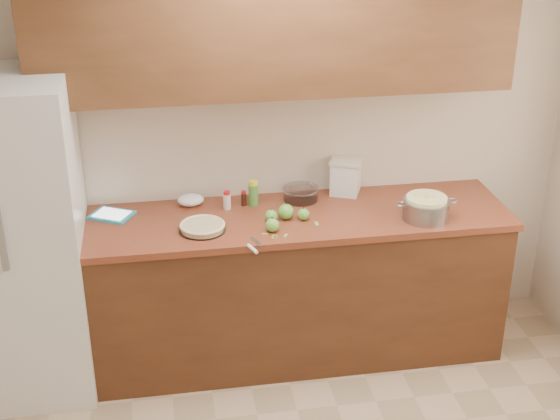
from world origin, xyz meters
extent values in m
plane|color=beige|center=(0.00, 1.80, 1.30)|extent=(3.60, 0.00, 3.60)
cube|color=#522C17|center=(0.00, 1.48, 0.44)|extent=(2.60, 0.65, 0.88)
cube|color=brown|center=(0.00, 1.48, 0.90)|extent=(2.64, 0.68, 0.04)
cube|color=brown|center=(0.00, 1.63, 1.95)|extent=(2.60, 0.34, 0.70)
cube|color=silver|center=(-1.44, 1.44, 0.90)|extent=(0.70, 0.70, 1.80)
cylinder|color=silver|center=(-0.45, 1.36, 0.94)|extent=(0.26, 0.26, 0.04)
cylinder|color=beige|center=(-0.45, 1.36, 0.94)|extent=(0.23, 0.23, 0.03)
torus|color=beige|center=(-0.45, 1.36, 0.95)|extent=(0.25, 0.25, 0.02)
cylinder|color=gray|center=(0.80, 1.31, 0.98)|extent=(0.26, 0.26, 0.11)
torus|color=gray|center=(0.66, 1.31, 1.02)|extent=(0.06, 0.06, 0.01)
torus|color=gray|center=(0.95, 1.31, 1.02)|extent=(0.06, 0.06, 0.01)
cylinder|color=beige|center=(0.80, 1.31, 0.99)|extent=(0.23, 0.23, 0.12)
cube|color=white|center=(0.44, 1.73, 1.02)|extent=(0.21, 0.21, 0.20)
cube|color=beige|center=(0.44, 1.73, 1.13)|extent=(0.23, 0.23, 0.02)
cube|color=#2798BC|center=(-0.94, 1.63, 0.93)|extent=(0.28, 0.26, 0.01)
cube|color=white|center=(-0.94, 1.63, 0.94)|extent=(0.23, 0.21, 0.00)
cube|color=gray|center=(-0.18, 1.18, 0.92)|extent=(0.06, 0.11, 0.00)
cylinder|color=white|center=(-0.21, 1.09, 0.93)|extent=(0.05, 0.10, 0.02)
cylinder|color=#4C8C38|center=(-0.13, 1.64, 0.98)|extent=(0.06, 0.06, 0.13)
cylinder|color=yellow|center=(-0.13, 1.64, 1.06)|extent=(0.05, 0.05, 0.03)
cylinder|color=beige|center=(-0.29, 1.62, 0.97)|extent=(0.05, 0.05, 0.09)
cylinder|color=red|center=(-0.29, 1.62, 1.02)|extent=(0.04, 0.04, 0.02)
cylinder|color=black|center=(-0.18, 1.65, 0.96)|extent=(0.03, 0.03, 0.08)
cylinder|color=red|center=(-0.18, 1.65, 1.00)|extent=(0.03, 0.03, 0.02)
cylinder|color=silver|center=(0.16, 1.67, 0.96)|extent=(0.20, 0.20, 0.08)
torus|color=silver|center=(0.16, 1.67, 0.99)|extent=(0.22, 0.22, 0.01)
ellipsoid|color=white|center=(-0.49, 1.71, 0.95)|extent=(0.17, 0.15, 0.06)
sphere|color=#60A437|center=(-0.06, 1.41, 0.96)|extent=(0.07, 0.07, 0.07)
cylinder|color=#3F2D19|center=(-0.06, 1.41, 1.00)|extent=(0.01, 0.01, 0.01)
sphere|color=#60A437|center=(0.03, 1.43, 0.96)|extent=(0.09, 0.09, 0.09)
cylinder|color=#3F2D19|center=(0.03, 1.43, 1.02)|extent=(0.01, 0.01, 0.01)
sphere|color=#60A437|center=(-0.07, 1.29, 0.96)|extent=(0.08, 0.08, 0.08)
cylinder|color=#3F2D19|center=(-0.07, 1.29, 1.00)|extent=(0.01, 0.01, 0.01)
sphere|color=#60A437|center=(0.12, 1.40, 0.95)|extent=(0.07, 0.07, 0.07)
cylinder|color=#3F2D19|center=(0.12, 1.40, 0.99)|extent=(0.01, 0.01, 0.01)
cube|color=#92B558|center=(-0.12, 1.26, 0.92)|extent=(0.03, 0.02, 0.00)
cube|color=#92B558|center=(-0.07, 1.22, 0.92)|extent=(0.02, 0.04, 0.00)
cube|color=#92B558|center=(-0.01, 1.22, 0.92)|extent=(0.03, 0.04, 0.00)
cube|color=#92B558|center=(0.18, 1.34, 0.92)|extent=(0.02, 0.05, 0.00)
cube|color=#92B558|center=(-0.07, 1.22, 0.92)|extent=(0.04, 0.03, 0.00)
camera|label=1|loc=(-0.66, -2.46, 2.83)|focal=50.00mm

